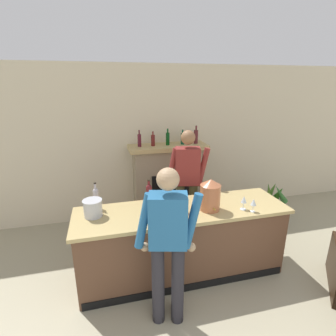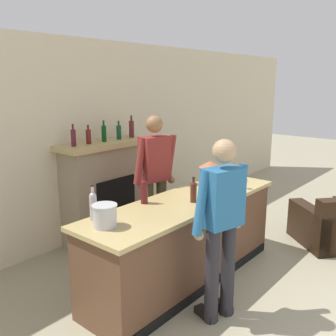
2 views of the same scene
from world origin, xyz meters
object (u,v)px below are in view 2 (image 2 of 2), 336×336
at_px(person_customer, 221,224).
at_px(person_bartender, 155,179).
at_px(ice_bucket_steel, 105,216).
at_px(wine_glass_near_bucket, 246,179).
at_px(potted_plant_corner, 211,191).
at_px(armchair_black, 335,227).
at_px(wine_bottle_chardonnay_pale, 93,205).
at_px(wine_bottle_riesling_slim, 144,190).
at_px(wine_bottle_port_short, 193,191).
at_px(fireplace_stone, 106,190).
at_px(copper_dispenser, 210,178).
at_px(wine_glass_back_row, 236,179).

xyz_separation_m(person_customer, person_bartender, (0.65, 1.39, 0.05)).
relative_size(ice_bucket_steel, wine_glass_near_bucket, 1.32).
xyz_separation_m(potted_plant_corner, wine_glass_near_bucket, (-1.37, -1.39, 0.73)).
relative_size(armchair_black, person_bartender, 0.69).
xyz_separation_m(armchair_black, wine_bottle_chardonnay_pale, (-3.07, 1.30, 0.83)).
distance_m(wine_bottle_riesling_slim, wine_glass_near_bucket, 1.29).
distance_m(wine_bottle_riesling_slim, wine_bottle_port_short, 0.52).
bearing_deg(person_customer, wine_bottle_port_short, 58.28).
xyz_separation_m(person_bartender, wine_bottle_chardonnay_pale, (-1.32, -0.43, 0.09)).
distance_m(fireplace_stone, potted_plant_corner, 2.05).
relative_size(ice_bucket_steel, wine_bottle_port_short, 0.82).
distance_m(copper_dispenser, ice_bucket_steel, 1.40).
height_order(armchair_black, person_customer, person_customer).
bearing_deg(person_customer, wine_glass_back_row, 24.04).
height_order(potted_plant_corner, copper_dispenser, copper_dispenser).
xyz_separation_m(potted_plant_corner, ice_bucket_steel, (-3.24, -1.03, 0.72)).
bearing_deg(wine_bottle_riesling_slim, ice_bucket_steel, -164.93).
distance_m(person_customer, wine_glass_near_bucket, 1.23).
relative_size(potted_plant_corner, wine_bottle_port_short, 2.58).
bearing_deg(copper_dispenser, person_bartender, 92.05).
height_order(person_customer, wine_bottle_chardonnay_pale, person_customer).
xyz_separation_m(person_bartender, wine_glass_near_bucket, (0.51, -0.99, 0.06)).
relative_size(person_customer, wine_bottle_chardonnay_pale, 5.09).
distance_m(potted_plant_corner, wine_bottle_riesling_slim, 2.78).
bearing_deg(wine_bottle_chardonnay_pale, wine_glass_back_row, -15.34).
relative_size(wine_bottle_riesling_slim, wine_bottle_port_short, 1.16).
distance_m(copper_dispenser, wine_bottle_port_short, 0.33).
height_order(wine_bottle_chardonnay_pale, wine_glass_near_bucket, wine_bottle_chardonnay_pale).
bearing_deg(wine_bottle_riesling_slim, copper_dispenser, -27.49).
bearing_deg(armchair_black, person_bartender, 135.44).
xyz_separation_m(wine_bottle_riesling_slim, wine_bottle_chardonnay_pale, (-0.66, 0.02, 0.01)).
distance_m(armchair_black, wine_bottle_riesling_slim, 2.85).
xyz_separation_m(potted_plant_corner, wine_bottle_riesling_slim, (-2.54, -0.84, 0.76)).
distance_m(fireplace_stone, wine_bottle_port_short, 1.72).
height_order(wine_glass_near_bucket, wine_glass_back_row, wine_glass_back_row).
relative_size(person_bartender, ice_bucket_steel, 7.94).
bearing_deg(wine_glass_near_bucket, wine_glass_back_row, 134.41).
height_order(wine_bottle_riesling_slim, wine_glass_near_bucket, wine_bottle_riesling_slim).
bearing_deg(person_bartender, wine_glass_near_bucket, -62.68).
distance_m(fireplace_stone, armchair_black, 3.20).
relative_size(person_customer, wine_bottle_riesling_slim, 5.36).
height_order(armchair_black, wine_bottle_riesling_slim, wine_bottle_riesling_slim).
bearing_deg(wine_glass_back_row, person_bartender, 115.35).
relative_size(person_bartender, wine_bottle_port_short, 6.52).
xyz_separation_m(person_customer, wine_bottle_port_short, (0.35, 0.57, 0.11)).
distance_m(ice_bucket_steel, wine_glass_near_bucket, 1.90).
bearing_deg(copper_dispenser, potted_plant_corner, 32.99).
bearing_deg(person_bartender, potted_plant_corner, 12.03).
bearing_deg(copper_dispenser, person_customer, -139.17).
distance_m(armchair_black, person_customer, 2.52).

